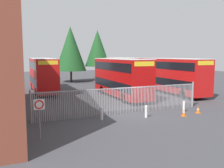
% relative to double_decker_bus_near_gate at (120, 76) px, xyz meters
% --- Properties ---
extents(ground_plane, '(100.00, 100.00, 0.00)m').
position_rel_double_decker_bus_near_gate_xyz_m(ground_plane, '(-2.46, 0.60, -2.42)').
color(ground_plane, '#3D3D42').
extents(palisade_fence, '(14.52, 0.14, 2.35)m').
position_rel_double_decker_bus_near_gate_xyz_m(palisade_fence, '(-3.16, -7.40, -1.24)').
color(palisade_fence, gray).
rests_on(palisade_fence, ground).
extents(double_decker_bus_near_gate, '(2.54, 10.81, 4.42)m').
position_rel_double_decker_bus_near_gate_xyz_m(double_decker_bus_near_gate, '(0.00, 0.00, 0.00)').
color(double_decker_bus_near_gate, '#B70C0C').
rests_on(double_decker_bus_near_gate, ground).
extents(double_decker_bus_behind_fence_left, '(2.54, 10.81, 4.42)m').
position_rel_double_decker_bus_near_gate_xyz_m(double_decker_bus_behind_fence_left, '(7.21, -0.18, 0.00)').
color(double_decker_bus_behind_fence_left, red).
rests_on(double_decker_bus_behind_fence_left, ground).
extents(double_decker_bus_behind_fence_right, '(2.54, 10.81, 4.42)m').
position_rel_double_decker_bus_near_gate_xyz_m(double_decker_bus_behind_fence_right, '(-7.76, 7.33, 0.00)').
color(double_decker_bus_behind_fence_right, red).
rests_on(double_decker_bus_behind_fence_right, ground).
extents(double_decker_bus_far_back, '(2.54, 10.81, 4.42)m').
position_rel_double_decker_bus_near_gate_xyz_m(double_decker_bus_far_back, '(5.86, 11.84, 0.00)').
color(double_decker_bus_far_back, '#B70C0C').
rests_on(double_decker_bus_far_back, ground).
extents(bollard_near_left, '(0.20, 0.20, 0.95)m').
position_rel_double_decker_bus_near_gate_xyz_m(bollard_near_left, '(-5.42, -8.56, -1.95)').
color(bollard_near_left, silver).
rests_on(bollard_near_left, ground).
extents(bollard_center_front, '(0.20, 0.20, 0.95)m').
position_rel_double_decker_bus_near_gate_xyz_m(bollard_center_front, '(-2.03, -9.23, -1.95)').
color(bollard_center_front, silver).
rests_on(bollard_center_front, ground).
extents(bollard_near_right, '(0.20, 0.20, 0.95)m').
position_rel_double_decker_bus_near_gate_xyz_m(bollard_near_right, '(1.86, -8.87, -1.95)').
color(bollard_near_right, silver).
rests_on(bollard_near_right, ground).
extents(traffic_cone_by_gate, '(0.34, 0.34, 0.59)m').
position_rel_double_decker_bus_near_gate_xyz_m(traffic_cone_by_gate, '(0.95, -10.01, -2.13)').
color(traffic_cone_by_gate, orange).
rests_on(traffic_cone_by_gate, ground).
extents(traffic_cone_mid_forecourt, '(0.34, 0.34, 0.59)m').
position_rel_double_decker_bus_near_gate_xyz_m(traffic_cone_mid_forecourt, '(2.70, -9.65, -2.13)').
color(traffic_cone_mid_forecourt, orange).
rests_on(traffic_cone_mid_forecourt, ground).
extents(speed_limit_sign_post, '(0.60, 0.14, 2.40)m').
position_rel_double_decker_bus_near_gate_xyz_m(speed_limit_sign_post, '(-10.14, -11.23, -0.65)').
color(speed_limit_sign_post, slate).
rests_on(speed_limit_sign_post, ground).
extents(tree_tall_back, '(4.70, 4.70, 9.46)m').
position_rel_double_decker_bus_near_gate_xyz_m(tree_tall_back, '(3.57, 18.16, 3.67)').
color(tree_tall_back, '#4C3823').
rests_on(tree_tall_back, ground).
extents(tree_short_side, '(5.47, 5.47, 9.88)m').
position_rel_double_decker_bus_near_gate_xyz_m(tree_short_side, '(-1.61, 17.81, 3.54)').
color(tree_short_side, '#4C3823').
rests_on(tree_short_side, ground).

